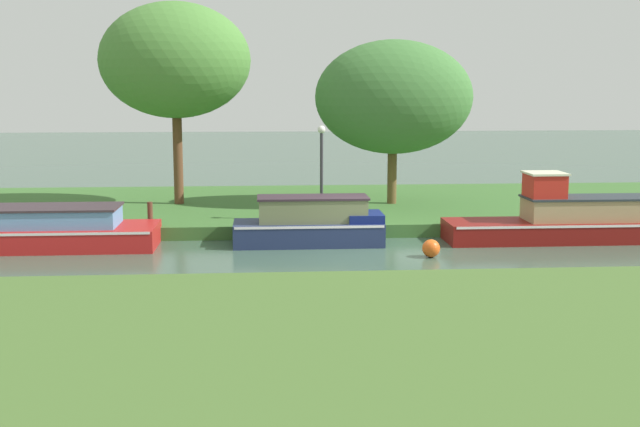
# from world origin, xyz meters

# --- Properties ---
(ground_plane) EXTENTS (120.00, 120.00, 0.00)m
(ground_plane) POSITION_xyz_m (0.00, 0.00, 0.00)
(ground_plane) COLOR #3E5948
(riverbank_far) EXTENTS (72.00, 10.00, 0.40)m
(riverbank_far) POSITION_xyz_m (0.00, 7.00, 0.20)
(riverbank_far) COLOR #3B692D
(riverbank_far) RESTS_ON ground_plane
(riverbank_near) EXTENTS (72.00, 10.00, 0.40)m
(riverbank_near) POSITION_xyz_m (0.00, -9.00, 0.20)
(riverbank_near) COLOR #46672C
(riverbank_near) RESTS_ON ground_plane
(maroon_barge) EXTENTS (8.25, 1.72, 2.05)m
(maroon_barge) POSITION_xyz_m (6.61, 1.20, 0.60)
(maroon_barge) COLOR maroon
(maroon_barge) RESTS_ON ground_plane
(navy_narrowboat) EXTENTS (4.29, 1.54, 1.40)m
(navy_narrowboat) POSITION_xyz_m (-1.64, 1.20, 0.61)
(navy_narrowboat) COLOR navy
(navy_narrowboat) RESTS_ON ground_plane
(red_cruiser) EXTENTS (5.69, 2.15, 1.19)m
(red_cruiser) POSITION_xyz_m (-8.91, 1.20, 0.50)
(red_cruiser) COLOR red
(red_cruiser) RESTS_ON ground_plane
(willow_tree_left) EXTENTS (5.21, 4.18, 7.00)m
(willow_tree_left) POSITION_xyz_m (-6.01, 6.86, 5.39)
(willow_tree_left) COLOR brown
(willow_tree_left) RESTS_ON riverbank_far
(willow_tree_centre) EXTENTS (5.50, 3.64, 5.72)m
(willow_tree_centre) POSITION_xyz_m (1.54, 6.28, 4.14)
(willow_tree_centre) COLOR brown
(willow_tree_centre) RESTS_ON riverbank_far
(lamp_post) EXTENTS (0.24, 0.24, 2.94)m
(lamp_post) POSITION_xyz_m (-1.23, 3.02, 2.25)
(lamp_post) COLOR #333338
(lamp_post) RESTS_ON riverbank_far
(mooring_post_near) EXTENTS (0.16, 0.16, 0.72)m
(mooring_post_near) POSITION_xyz_m (-6.41, 2.39, 0.76)
(mooring_post_near) COLOR #513221
(mooring_post_near) RESTS_ON riverbank_far
(mooring_post_far) EXTENTS (0.17, 0.17, 0.60)m
(mooring_post_far) POSITION_xyz_m (6.11, 2.39, 0.70)
(mooring_post_far) COLOR #503A2C
(mooring_post_far) RESTS_ON riverbank_far
(channel_buoy) EXTENTS (0.48, 0.48, 0.48)m
(channel_buoy) POSITION_xyz_m (1.42, -0.82, 0.24)
(channel_buoy) COLOR #E55919
(channel_buoy) RESTS_ON ground_plane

